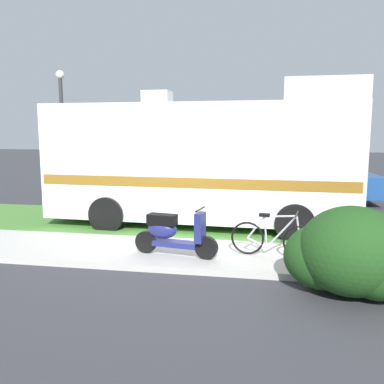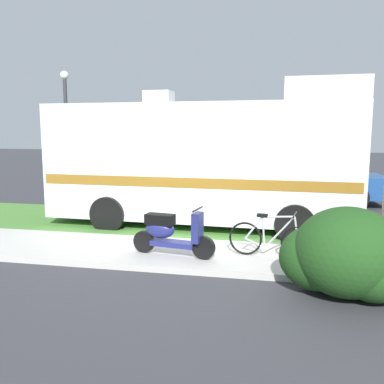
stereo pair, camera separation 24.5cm
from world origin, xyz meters
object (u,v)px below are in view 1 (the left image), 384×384
Objects in this scene: pickup_truck_near at (284,175)px; bottle_green at (372,261)px; scooter at (172,233)px; street_lamp_post at (62,126)px; pickup_truck_far at (190,167)px; motorhome_rv at (205,160)px; bicycle at (273,238)px.

pickup_truck_near is 7.32m from bottle_green.
street_lamp_post is at bearing 133.35° from scooter.
street_lamp_post reaches higher than scooter.
scooter is 3.66m from bottle_green.
bottle_green is 10.21m from street_lamp_post.
street_lamp_post reaches higher than pickup_truck_far.
motorhome_rv reaches higher than scooter.
motorhome_rv is at bearing 137.68° from bottle_green.
scooter reaches higher than bicycle.
street_lamp_post is at bearing -122.90° from pickup_truck_far.
pickup_truck_near is 19.67× the size of bottle_green.
pickup_truck_far is at bearing 109.23° from bicycle.
motorhome_rv is 4.78× the size of bicycle.
pickup_truck_far is (-3.46, 9.91, 0.45)m from bicycle.
scooter reaches higher than bottle_green.
pickup_truck_far is 1.23× the size of street_lamp_post.
pickup_truck_near is (2.37, 7.10, 0.40)m from scooter.
bottle_green is at bearing -31.46° from street_lamp_post.
bicycle is 0.30× the size of pickup_truck_far.
scooter is 1.94m from bicycle.
bicycle is at bearing -35.70° from street_lamp_post.
street_lamp_post reaches higher than bottle_green.
pickup_truck_near is at bearing 86.27° from bicycle.
pickup_truck_far is at bearing 103.56° from motorhome_rv.
pickup_truck_near is at bearing 15.54° from street_lamp_post.
scooter is 10.29m from pickup_truck_far.
motorhome_rv is at bearing -76.44° from pickup_truck_far.
bicycle is 6.87m from pickup_truck_near.
street_lamp_post reaches higher than bicycle.
motorhome_rv reaches higher than pickup_truck_far.
scooter is 7.32m from street_lamp_post.
street_lamp_post is (-4.81, 5.10, 2.09)m from scooter.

